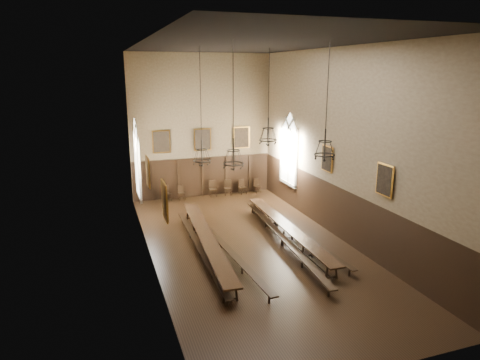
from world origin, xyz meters
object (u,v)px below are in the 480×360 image
table_right (288,233)px  chair_2 (182,195)px  chair_1 (167,196)px  chandelier_back_right (268,134)px  chandelier_front_left (233,155)px  chair_4 (213,192)px  bench_right_inner (282,239)px  bench_right_outer (297,234)px  chair_6 (242,190)px  table_left (207,244)px  bench_left_outer (200,250)px  chandelier_front_right (325,147)px  chair_7 (257,188)px  chandelier_back_left (202,153)px  bench_left_inner (221,245)px  chair_5 (228,191)px

table_right → chair_2: size_ratio=10.45×
chair_1 → chandelier_back_right: size_ratio=0.21×
chandelier_back_right → chandelier_front_left: (-3.60, -5.41, 0.16)m
chair_4 → table_right: bearing=-80.3°
bench_right_inner → bench_right_outer: bearing=24.0°
chair_6 → bench_right_inner: bearing=-109.1°
chair_1 → chair_4: chair_4 is taller
table_left → bench_left_outer: table_left is taller
chair_1 → chandelier_back_right: 8.52m
chair_4 → chandelier_front_right: chandelier_front_right is taller
chair_4 → chair_6: bearing=-2.5°
chair_2 → chair_6: (4.09, 0.01, 0.02)m
chandelier_back_right → chair_7: bearing=73.8°
table_right → chandelier_front_left: bearing=-141.6°
chandelier_back_right → chair_4: bearing=103.3°
chandelier_back_left → chair_2: bearing=88.6°
bench_left_outer → bench_left_inner: 1.03m
table_right → bench_left_inner: table_right is taller
bench_left_inner → bench_right_outer: bearing=2.2°
table_left → chair_1: chair_1 is taller
table_left → chandelier_front_left: size_ratio=2.19×
chandelier_front_right → chair_2: bearing=108.5°
table_right → chandelier_back_right: (-0.05, 2.52, 4.42)m
bench_right_outer → chandelier_front_left: bearing=-145.3°
chandelier_back_right → chandelier_front_left: 6.50m
bench_left_outer → bench_right_outer: size_ratio=1.06×
table_right → chandelier_back_left: bearing=152.5°
bench_left_outer → chandelier_back_right: bearing=33.3°
bench_left_inner → chair_7: (5.01, 8.43, -0.02)m
chair_5 → bench_right_outer: bearing=-68.7°
bench_right_inner → chair_5: (0.09, 8.78, -0.00)m
bench_right_outer → chair_6: bearing=89.5°
bench_right_inner → chair_7: chair_7 is taller
table_left → bench_left_outer: (-0.38, -0.25, -0.11)m
chair_7 → chandelier_back_left: 9.13m
chair_4 → chandelier_front_left: 12.38m
chair_5 → chandelier_back_right: size_ratio=0.21×
chair_7 → chandelier_back_right: chandelier_back_right is taller
chair_7 → chandelier_front_right: size_ratio=0.21×
bench_right_outer → chandelier_back_right: chandelier_back_right is taller
bench_right_inner → chair_1: size_ratio=10.91×
table_right → chair_1: (-4.41, 8.30, -0.07)m
chair_6 → chair_7: (1.05, -0.01, -0.01)m
chandelier_back_left → chandelier_front_left: bearing=-89.8°
bench_left_outer → chandelier_front_left: size_ratio=2.11×
chandelier_back_left → chair_7: bearing=50.2°
bench_right_outer → chair_6: (0.08, 8.30, 0.03)m
chair_7 → chandelier_back_right: (-1.67, -5.74, 4.50)m
chair_2 → chair_7: (5.13, -0.01, 0.01)m
chair_4 → chandelier_back_right: bearing=-76.7°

